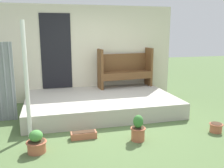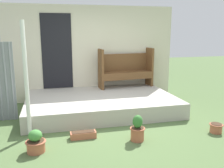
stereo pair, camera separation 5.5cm
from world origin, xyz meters
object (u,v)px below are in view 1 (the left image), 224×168
at_px(bench, 125,68).
at_px(flower_pot_middle, 138,129).
at_px(planter_box_rect, 84,135).
at_px(flower_pot_right, 216,127).
at_px(support_post, 26,81).
at_px(flower_pot_left, 36,143).

height_order(bench, flower_pot_middle, bench).
xyz_separation_m(bench, flower_pot_middle, (-0.60, -2.73, -0.69)).
bearing_deg(planter_box_rect, flower_pot_right, -8.14).
relative_size(support_post, bench, 1.36).
bearing_deg(flower_pot_left, support_post, 101.90).
relative_size(flower_pot_right, planter_box_rect, 0.56).
distance_m(bench, flower_pot_right, 3.03).
height_order(flower_pot_middle, planter_box_rect, flower_pot_middle).
height_order(support_post, planter_box_rect, support_post).
bearing_deg(planter_box_rect, bench, 57.53).
bearing_deg(bench, flower_pot_right, -75.12).
height_order(flower_pot_left, flower_pot_middle, flower_pot_middle).
distance_m(flower_pot_left, flower_pot_middle, 1.73).
height_order(flower_pot_left, planter_box_rect, flower_pot_left).
relative_size(bench, flower_pot_left, 4.12).
relative_size(flower_pot_middle, flower_pot_right, 1.83).
height_order(flower_pot_right, planter_box_rect, flower_pot_right).
relative_size(flower_pot_middle, planter_box_rect, 1.02).
bearing_deg(flower_pot_right, flower_pot_middle, 179.06).
xyz_separation_m(support_post, flower_pot_left, (0.14, -0.66, -0.89)).
relative_size(support_post, flower_pot_middle, 4.43).
bearing_deg(flower_pot_left, flower_pot_right, -0.22).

